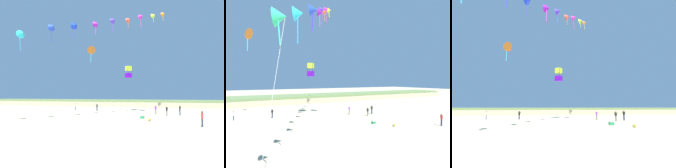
# 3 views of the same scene
# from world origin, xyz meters

# --- Properties ---
(ground_plane) EXTENTS (240.00, 240.00, 0.00)m
(ground_plane) POSITION_xyz_m (0.00, 0.00, 0.00)
(ground_plane) COLOR #C1B28E
(dune_ridge) EXTENTS (120.00, 13.04, 1.97)m
(dune_ridge) POSITION_xyz_m (0.00, 42.01, 0.98)
(dune_ridge) COLOR tan
(dune_ridge) RESTS_ON ground
(person_near_left) EXTENTS (0.31, 0.58, 1.70)m
(person_near_left) POSITION_xyz_m (11.26, 2.95, 0.98)
(person_near_left) COLOR #282D4C
(person_near_left) RESTS_ON ground
(person_near_right) EXTENTS (0.41, 0.46, 1.55)m
(person_near_right) POSITION_xyz_m (7.09, 14.14, 0.90)
(person_near_right) COLOR #726656
(person_near_right) RESTS_ON ground
(person_mid_center) EXTENTS (0.21, 0.53, 1.52)m
(person_mid_center) POSITION_xyz_m (-13.82, 21.45, 0.88)
(person_mid_center) COLOR #282D4C
(person_mid_center) RESTS_ON ground
(person_far_left) EXTENTS (0.49, 0.35, 1.52)m
(person_far_left) POSITION_xyz_m (-8.06, 20.65, 0.88)
(person_far_left) COLOR #282D4C
(person_far_left) RESTS_ON ground
(person_far_right) EXTENTS (0.33, 0.55, 1.63)m
(person_far_right) POSITION_xyz_m (9.15, 15.53, 0.94)
(person_far_right) COLOR #282D4C
(person_far_right) RESTS_ON ground
(person_far_center) EXTENTS (0.52, 0.32, 1.57)m
(person_far_center) POSITION_xyz_m (4.98, 16.92, 0.91)
(person_far_center) COLOR #726656
(person_far_center) RESTS_ON ground
(kite_banner_string) EXTENTS (20.01, 31.03, 22.90)m
(kite_banner_string) POSITION_xyz_m (-3.02, 11.96, 16.16)
(kite_banner_string) COLOR #2FD68B
(large_kite_low_lead) EXTENTS (1.52, 1.52, 2.47)m
(large_kite_low_lead) POSITION_xyz_m (-0.99, 20.91, 8.31)
(large_kite_low_lead) COLOR #620BDF
(large_kite_high_solo) EXTENTS (2.26, 2.29, 4.11)m
(large_kite_high_solo) POSITION_xyz_m (-11.40, 24.68, 14.60)
(large_kite_high_solo) COLOR orange
(beach_cooler) EXTENTS (0.58, 0.41, 0.46)m
(beach_cooler) POSITION_xyz_m (3.94, 8.73, 0.21)
(beach_cooler) COLOR #23844C
(beach_cooler) RESTS_ON ground
(beach_ball) EXTENTS (0.36, 0.36, 0.36)m
(beach_ball) POSITION_xyz_m (5.33, 6.03, 0.18)
(beach_ball) COLOR orange
(beach_ball) RESTS_ON ground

